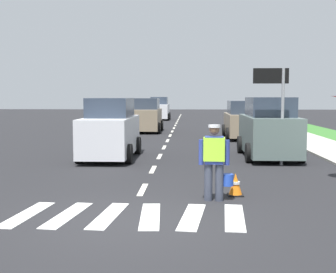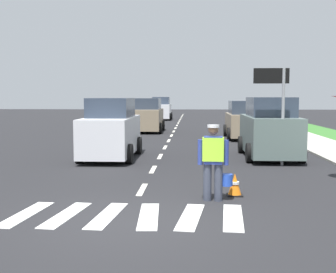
{
  "view_description": "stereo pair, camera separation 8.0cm",
  "coord_description": "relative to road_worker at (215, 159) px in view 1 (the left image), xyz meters",
  "views": [
    {
      "loc": [
        1.15,
        -7.97,
        2.29
      ],
      "look_at": [
        0.5,
        5.06,
        1.1
      ],
      "focal_mm": 47.48,
      "sensor_mm": 36.0,
      "label": 1
    },
    {
      "loc": [
        1.23,
        -7.96,
        2.29
      ],
      "look_at": [
        0.5,
        5.06,
        1.1
      ],
      "focal_mm": 47.48,
      "sensor_mm": 36.0,
      "label": 2
    }
  ],
  "objects": [
    {
      "name": "car_oncoming_second",
      "position": [
        -3.31,
        18.65,
        0.07
      ],
      "size": [
        1.91,
        4.13,
        2.15
      ],
      "color": "gray",
      "rests_on": "ground"
    },
    {
      "name": "crosswalk_stripes",
      "position": [
        -1.7,
        -1.35,
        -0.92
      ],
      "size": [
        4.52,
        1.93,
        0.01
      ],
      "color": "white",
      "rests_on": "ground"
    },
    {
      "name": "car_oncoming_lead",
      "position": [
        -3.48,
        6.54,
        0.1
      ],
      "size": [
        1.93,
        4.2,
        2.22
      ],
      "color": "silver",
      "rests_on": "ground"
    },
    {
      "name": "lane_direction_sign",
      "position": [
        2.25,
        5.16,
        1.48
      ],
      "size": [
        1.16,
        0.11,
        3.2
      ],
      "color": "gray",
      "rests_on": "ground"
    },
    {
      "name": "car_parked_curbside",
      "position": [
        2.37,
        6.97,
        0.12
      ],
      "size": [
        1.99,
        4.23,
        2.25
      ],
      "color": "slate",
      "rests_on": "ground"
    },
    {
      "name": "car_parked_far",
      "position": [
        2.25,
        14.5,
        0.02
      ],
      "size": [
        1.89,
        4.16,
        2.04
      ],
      "color": "gray",
      "rests_on": "ground"
    },
    {
      "name": "traffic_cone_near",
      "position": [
        0.5,
        0.53,
        -0.68
      ],
      "size": [
        0.36,
        0.36,
        0.52
      ],
      "color": "black",
      "rests_on": "ground"
    },
    {
      "name": "ground_plane",
      "position": [
        -1.7,
        19.34,
        -0.93
      ],
      "size": [
        96.0,
        96.0,
        0.0
      ],
      "primitive_type": "plane",
      "color": "black"
    },
    {
      "name": "road_worker",
      "position": [
        0.0,
        0.0,
        0.0
      ],
      "size": [
        0.77,
        0.36,
        1.67
      ],
      "color": "#383D4C",
      "rests_on": "ground"
    },
    {
      "name": "lane_center_line",
      "position": [
        -1.7,
        23.54,
        -0.93
      ],
      "size": [
        0.14,
        46.4,
        0.01
      ],
      "color": "silver",
      "rests_on": "ground"
    },
    {
      "name": "car_oncoming_third",
      "position": [
        -3.52,
        33.24,
        0.1
      ],
      "size": [
        2.04,
        3.89,
        2.21
      ],
      "color": "silver",
      "rests_on": "ground"
    }
  ]
}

